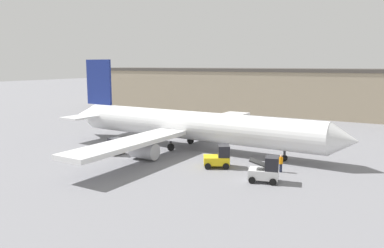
% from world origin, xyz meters
% --- Properties ---
extents(ground_plane, '(400.00, 400.00, 0.00)m').
position_xyz_m(ground_plane, '(0.00, 0.00, 0.00)').
color(ground_plane, slate).
extents(terminal_building, '(89.10, 14.60, 9.92)m').
position_xyz_m(terminal_building, '(-4.01, 41.49, 4.97)').
color(terminal_building, gray).
rests_on(terminal_building, ground_plane).
extents(airplane, '(40.95, 37.63, 11.51)m').
position_xyz_m(airplane, '(-1.03, 0.03, 3.01)').
color(airplane, silver).
rests_on(airplane, ground_plane).
extents(ground_crew_worker, '(0.39, 0.39, 1.79)m').
position_xyz_m(ground_crew_worker, '(13.10, -4.86, 0.96)').
color(ground_crew_worker, '#1E2338').
rests_on(ground_crew_worker, ground_plane).
extents(baggage_tug, '(3.28, 3.13, 2.38)m').
position_xyz_m(baggage_tug, '(6.81, -6.25, 1.07)').
color(baggage_tug, yellow).
rests_on(baggage_tug, ground_plane).
extents(belt_loader_truck, '(3.02, 2.57, 2.43)m').
position_xyz_m(belt_loader_truck, '(12.81, -8.69, 1.11)').
color(belt_loader_truck, silver).
rests_on(belt_loader_truck, ground_plane).
extents(pushback_tug, '(3.48, 2.25, 2.04)m').
position_xyz_m(pushback_tug, '(-6.98, -7.22, 0.94)').
color(pushback_tug, beige).
rests_on(pushback_tug, ground_plane).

